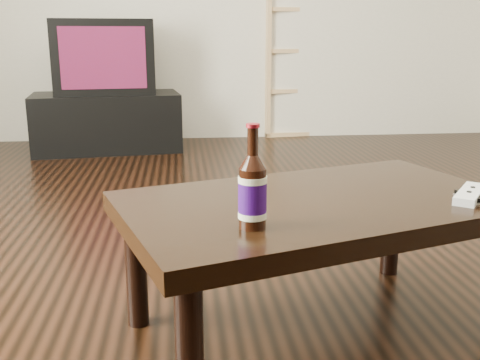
{
  "coord_description": "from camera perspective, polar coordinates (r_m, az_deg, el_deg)",
  "views": [
    {
      "loc": [
        -0.35,
        -1.82,
        0.86
      ],
      "look_at": [
        -0.21,
        -0.54,
        0.53
      ],
      "focal_mm": 42.0,
      "sensor_mm": 36.0,
      "label": 1
    }
  ],
  "objects": [
    {
      "name": "beer_bottle",
      "position": [
        1.34,
        1.28,
        -1.23
      ],
      "size": [
        0.07,
        0.07,
        0.25
      ],
      "rotation": [
        0.0,
        0.0,
        -0.06
      ],
      "color": "black",
      "rests_on": "coffee_table"
    },
    {
      "name": "coffee_table",
      "position": [
        1.63,
        7.86,
        -3.7
      ],
      "size": [
        1.24,
        0.95,
        0.41
      ],
      "rotation": [
        0.0,
        0.0,
        0.31
      ],
      "color": "black",
      "rests_on": "floor"
    },
    {
      "name": "tv",
      "position": [
        4.41,
        -13.72,
        12.06
      ],
      "size": [
        0.77,
        0.54,
        0.54
      ],
      "rotation": [
        0.0,
        0.0,
        0.12
      ],
      "color": "black",
      "rests_on": "tv_stand"
    },
    {
      "name": "bookshelf",
      "position": [
        5.14,
        6.33,
        13.3
      ],
      "size": [
        0.84,
        0.47,
        1.47
      ],
      "rotation": [
        0.0,
        0.0,
        0.15
      ],
      "color": "tan",
      "rests_on": "floor"
    },
    {
      "name": "phone",
      "position": [
        1.72,
        22.47,
        -1.6
      ],
      "size": [
        0.06,
        0.11,
        0.02
      ],
      "rotation": [
        0.0,
        0.0,
        0.05
      ],
      "color": "silver",
      "rests_on": "coffee_table"
    },
    {
      "name": "remote",
      "position": [
        1.73,
        22.35,
        -1.34
      ],
      "size": [
        0.17,
        0.2,
        0.03
      ],
      "rotation": [
        0.0,
        0.0,
        -0.66
      ],
      "color": "#BEBEC0",
      "rests_on": "coffee_table"
    },
    {
      "name": "tv_stand",
      "position": [
        4.45,
        -13.34,
        5.76
      ],
      "size": [
        1.15,
        0.68,
        0.44
      ],
      "primitive_type": "cube",
      "rotation": [
        0.0,
        0.0,
        0.12
      ],
      "color": "black",
      "rests_on": "floor"
    },
    {
      "name": "floor",
      "position": [
        2.04,
        4.47,
        -10.72
      ],
      "size": [
        5.0,
        6.0,
        0.01
      ],
      "primitive_type": "cube",
      "color": "black",
      "rests_on": "ground"
    }
  ]
}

